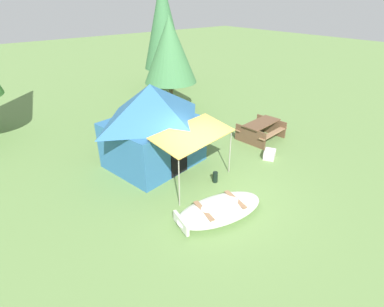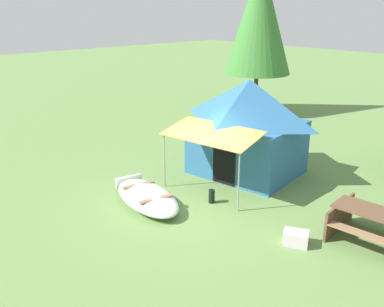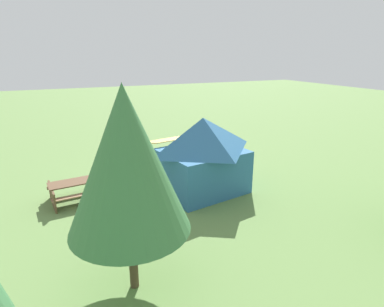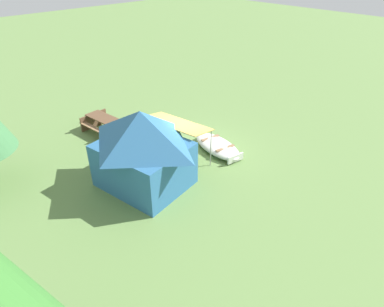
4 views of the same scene
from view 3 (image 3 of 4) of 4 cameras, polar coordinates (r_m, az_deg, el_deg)
name	(u,v)px [view 3 (image 3 of 4)]	position (r m, az deg, el deg)	size (l,w,h in m)	color
ground_plane	(169,170)	(14.73, -4.14, -3.05)	(80.00, 80.00, 0.00)	#638647
beached_rowboat	(175,158)	(15.79, -3.16, -0.79)	(2.79, 1.66, 0.40)	silver
canvas_cabin_tent	(202,154)	(12.09, 1.90, -0.08)	(3.61, 4.31, 2.92)	#2D6394
picnic_table	(75,189)	(12.37, -20.33, -5.95)	(1.91, 1.64, 0.75)	brown
cooler_box	(100,179)	(13.81, -16.19, -4.51)	(0.53, 0.39, 0.30)	silver
fuel_can	(163,170)	(14.28, -5.30, -2.98)	(0.17, 0.17, 0.37)	black
pine_tree_far_center	(127,161)	(6.60, -11.70, -1.31)	(2.63, 2.63, 4.67)	#4B3C28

